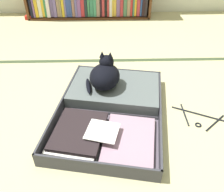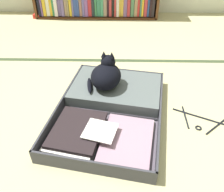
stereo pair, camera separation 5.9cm
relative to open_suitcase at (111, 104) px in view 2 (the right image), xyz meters
name	(u,v)px [view 2 (the right image)]	position (x,y,z in m)	size (l,w,h in m)	color
ground_plane	(129,144)	(0.12, -0.31, -0.04)	(10.00, 10.00, 0.00)	tan
tatami_border	(125,60)	(0.12, 0.70, -0.04)	(4.80, 0.05, 0.00)	#37462B
open_suitcase	(111,104)	(0.00, 0.00, 0.00)	(0.82, 1.03, 0.10)	#34343C
black_cat	(106,75)	(-0.03, 0.15, 0.15)	(0.28, 0.29, 0.25)	black
clothes_hanger	(201,121)	(0.60, -0.11, -0.04)	(0.36, 0.27, 0.01)	black
small_red_pouch	(37,16)	(-1.02, 1.83, -0.02)	(0.10, 0.07, 0.05)	red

